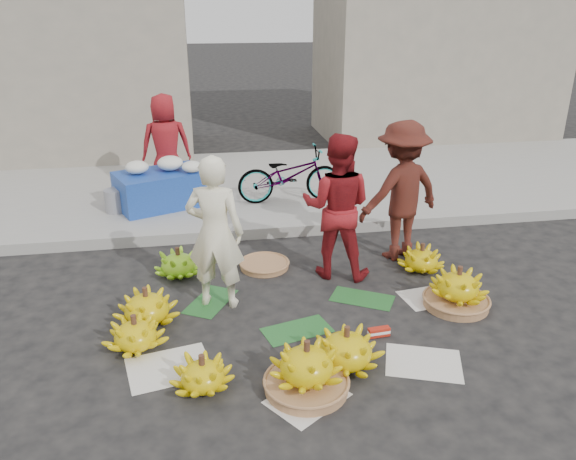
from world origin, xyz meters
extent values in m
plane|color=black|center=(0.00, 0.00, 0.00)|extent=(80.00, 80.00, 0.00)
cube|color=gray|center=(0.00, 2.20, 0.07)|extent=(40.00, 0.25, 0.15)
cube|color=gray|center=(0.00, 4.30, 0.06)|extent=(40.00, 4.00, 0.12)
cube|color=gray|center=(-4.00, 7.20, 2.00)|extent=(6.00, 3.00, 4.00)
cube|color=gray|center=(4.50, 7.70, 2.50)|extent=(5.00, 3.00, 5.00)
cylinder|color=#42261A|center=(-1.60, -0.24, 0.28)|extent=(0.05, 0.05, 0.12)
cylinder|color=#42261A|center=(-1.01, -0.93, 0.26)|extent=(0.05, 0.05, 0.12)
cylinder|color=#91613D|center=(-0.19, -1.09, 0.04)|extent=(0.68, 0.68, 0.09)
cylinder|color=#42261A|center=(-0.19, -1.09, 0.41)|extent=(0.05, 0.05, 0.12)
cylinder|color=#42261A|center=(0.22, -0.82, 0.33)|extent=(0.05, 0.05, 0.12)
cylinder|color=#91613D|center=(1.61, -0.01, 0.04)|extent=(0.66, 0.66, 0.09)
cylinder|color=#42261A|center=(1.61, -0.01, 0.40)|extent=(0.05, 0.05, 0.12)
cylinder|color=#42261A|center=(1.58, 0.85, 0.28)|extent=(0.05, 0.05, 0.12)
cylinder|color=#42261A|center=(-1.53, 0.21, 0.32)|extent=(0.05, 0.05, 0.12)
cylinder|color=#42261A|center=(-1.23, 1.19, 0.29)|extent=(0.05, 0.05, 0.12)
cylinder|color=#91613D|center=(-0.23, 1.22, 0.03)|extent=(0.59, 0.59, 0.07)
cube|color=#B32113|center=(0.64, -0.43, 0.05)|extent=(0.21, 0.08, 0.08)
imported|color=white|center=(-0.82, 0.45, 0.80)|extent=(0.67, 0.53, 1.60)
imported|color=maroon|center=(0.55, 0.93, 0.83)|extent=(0.98, 0.88, 1.65)
imported|color=maroon|center=(1.43, 1.28, 0.84)|extent=(1.23, 0.93, 1.69)
cube|color=#173997|center=(-1.49, 3.32, 0.38)|extent=(1.44, 1.19, 0.52)
ellipsoid|color=silver|center=(-1.80, 3.27, 0.73)|extent=(0.33, 0.33, 0.18)
ellipsoid|color=silver|center=(-1.34, 3.37, 0.74)|extent=(0.37, 0.37, 0.21)
ellipsoid|color=silver|center=(-1.03, 3.21, 0.72)|extent=(0.29, 0.29, 0.16)
cylinder|color=gray|center=(-2.14, 3.16, 0.29)|extent=(0.29, 0.29, 0.33)
imported|color=maroon|center=(-1.40, 3.92, 0.90)|extent=(0.80, 0.56, 1.55)
imported|color=gray|center=(0.41, 3.20, 0.53)|extent=(0.58, 1.58, 0.82)
camera|label=1|loc=(-0.96, -4.76, 2.94)|focal=35.00mm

